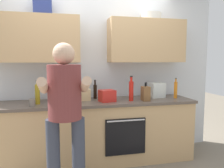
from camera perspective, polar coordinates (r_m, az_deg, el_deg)
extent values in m
plane|color=#756B5B|center=(3.47, -3.85, -19.14)|extent=(12.00, 12.00, 0.00)
cube|color=silver|center=(3.50, -4.93, 2.34)|extent=(4.00, 0.06, 2.50)
cube|color=tan|center=(3.30, -18.88, 10.93)|extent=(1.18, 0.32, 0.65)
cube|color=tan|center=(3.53, 8.83, 10.86)|extent=(1.18, 0.32, 0.65)
cylinder|color=silver|center=(3.60, 9.96, 16.76)|extent=(0.32, 0.32, 0.10)
cube|color=navy|center=(3.36, -17.40, 18.62)|extent=(0.24, 0.20, 0.24)
cube|color=tan|center=(3.31, -3.91, -12.40)|extent=(2.80, 0.60, 0.86)
cube|color=brown|center=(3.19, -3.97, -4.72)|extent=(2.84, 0.64, 0.04)
cube|color=black|center=(3.08, 3.51, -13.40)|extent=(0.56, 0.02, 0.50)
cylinder|color=silver|center=(2.99, 3.67, -9.39)|extent=(0.52, 0.02, 0.02)
cylinder|color=#383D4C|center=(2.51, -14.83, -18.53)|extent=(0.14, 0.14, 0.88)
cylinder|color=#383D4C|center=(2.52, -8.58, -18.36)|extent=(0.14, 0.14, 0.88)
cylinder|color=brown|center=(2.31, -12.09, -2.03)|extent=(0.34, 0.34, 0.55)
sphere|color=#D8AD8C|center=(2.29, -12.31, 7.63)|extent=(0.22, 0.22, 0.22)
cylinder|color=#D8AD8C|center=(2.18, -17.34, -0.43)|extent=(0.09, 0.31, 0.19)
cylinder|color=#D8AD8C|center=(2.19, -6.85, -0.17)|extent=(0.09, 0.31, 0.19)
cylinder|color=red|center=(3.18, 4.96, -1.86)|extent=(0.06, 0.06, 0.28)
cylinder|color=red|center=(3.16, 4.99, 1.22)|extent=(0.03, 0.03, 0.06)
cylinder|color=black|center=(3.16, 5.00, 1.94)|extent=(0.04, 0.04, 0.02)
cylinder|color=orange|center=(3.53, 16.04, -1.52)|extent=(0.05, 0.05, 0.25)
cylinder|color=orange|center=(3.51, 16.11, 0.89)|extent=(0.02, 0.02, 0.05)
cylinder|color=black|center=(3.51, 16.12, 1.38)|extent=(0.03, 0.03, 0.01)
cylinder|color=#471419|center=(3.13, -15.46, -2.59)|extent=(0.07, 0.07, 0.24)
cylinder|color=#471419|center=(3.11, -15.53, -0.01)|extent=(0.03, 0.03, 0.05)
cylinder|color=black|center=(3.11, -15.55, 0.57)|extent=(0.03, 0.03, 0.01)
cylinder|color=black|center=(3.36, -4.36, -2.02)|extent=(0.05, 0.05, 0.21)
cylinder|color=black|center=(3.35, -4.38, 0.31)|extent=(0.03, 0.03, 0.07)
cylinder|color=black|center=(3.34, -4.39, 0.97)|extent=(0.03, 0.03, 0.01)
cylinder|color=olive|center=(3.09, -18.63, -2.54)|extent=(0.06, 0.06, 0.26)
cylinder|color=olive|center=(3.08, -18.73, 0.25)|extent=(0.03, 0.03, 0.04)
cylinder|color=black|center=(3.07, -18.75, 0.75)|extent=(0.03, 0.03, 0.01)
cylinder|color=slate|center=(2.99, -19.89, -4.53)|extent=(0.08, 0.08, 0.09)
cube|color=brown|center=(3.22, 8.62, -2.46)|extent=(0.10, 0.14, 0.21)
cylinder|color=black|center=(3.18, 8.54, -0.15)|extent=(0.02, 0.02, 0.06)
cylinder|color=black|center=(3.23, 8.77, -0.06)|extent=(0.02, 0.02, 0.06)
cylinder|color=#9E6647|center=(3.12, -11.83, -3.53)|extent=(0.14, 0.14, 0.13)
sphere|color=#2D6B28|center=(3.10, -11.88, -1.06)|extent=(0.18, 0.18, 0.18)
cube|color=tan|center=(3.26, -7.59, -2.75)|extent=(0.25, 0.18, 0.16)
cube|color=silver|center=(3.53, 11.51, -1.57)|extent=(0.24, 0.18, 0.23)
cube|color=red|center=(3.13, -1.27, -3.05)|extent=(0.24, 0.22, 0.16)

